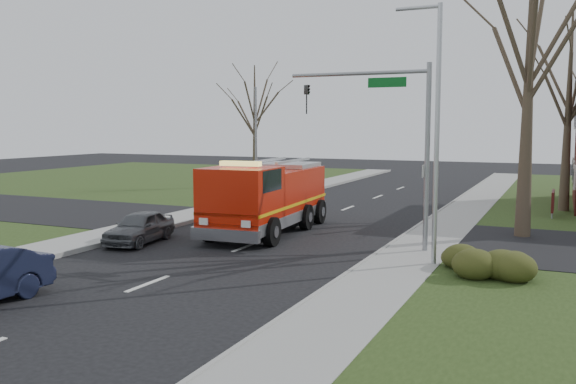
% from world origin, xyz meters
% --- Properties ---
extents(ground, '(120.00, 120.00, 0.00)m').
position_xyz_m(ground, '(0.00, 0.00, 0.00)').
color(ground, black).
rests_on(ground, ground).
extents(sidewalk_right, '(2.40, 80.00, 0.15)m').
position_xyz_m(sidewalk_right, '(6.20, 0.00, 0.07)').
color(sidewalk_right, gray).
rests_on(sidewalk_right, ground).
extents(sidewalk_left, '(2.40, 80.00, 0.15)m').
position_xyz_m(sidewalk_left, '(-6.20, 0.00, 0.07)').
color(sidewalk_left, gray).
rests_on(sidewalk_left, ground).
extents(health_center_sign, '(0.12, 2.00, 1.40)m').
position_xyz_m(health_center_sign, '(10.50, 12.50, 0.88)').
color(health_center_sign, '#451110').
rests_on(health_center_sign, ground).
extents(hedge_corner, '(2.80, 2.00, 0.90)m').
position_xyz_m(hedge_corner, '(9.00, -1.00, 0.58)').
color(hedge_corner, '#2C3312').
rests_on(hedge_corner, lawn_right).
extents(bare_tree_near, '(6.00, 6.00, 12.00)m').
position_xyz_m(bare_tree_near, '(9.50, 6.00, 7.41)').
color(bare_tree_near, '#3E2F24').
rests_on(bare_tree_near, ground).
extents(bare_tree_far, '(5.25, 5.25, 10.50)m').
position_xyz_m(bare_tree_far, '(11.00, 15.00, 6.49)').
color(bare_tree_far, '#3E2F24').
rests_on(bare_tree_far, ground).
extents(bare_tree_left, '(4.50, 4.50, 9.00)m').
position_xyz_m(bare_tree_left, '(-10.00, 20.00, 5.56)').
color(bare_tree_left, '#3E2F24').
rests_on(bare_tree_left, ground).
extents(traffic_signal_mast, '(5.29, 0.18, 6.80)m').
position_xyz_m(traffic_signal_mast, '(5.21, 1.50, 4.71)').
color(traffic_signal_mast, gray).
rests_on(traffic_signal_mast, ground).
extents(streetlight_pole, '(1.48, 0.16, 8.40)m').
position_xyz_m(streetlight_pole, '(7.14, -0.50, 4.55)').
color(streetlight_pole, '#B7BABF').
rests_on(streetlight_pole, ground).
extents(utility_pole_far, '(0.14, 0.14, 7.00)m').
position_xyz_m(utility_pole_far, '(-6.80, 14.00, 3.50)').
color(utility_pole_far, gray).
rests_on(utility_pole_far, ground).
extents(fire_engine, '(3.45, 8.18, 3.23)m').
position_xyz_m(fire_engine, '(-0.67, 3.10, 1.46)').
color(fire_engine, red).
rests_on(fire_engine, ground).
extents(parked_car_maroon, '(2.00, 3.88, 1.26)m').
position_xyz_m(parked_car_maroon, '(-4.20, -1.00, 0.63)').
color(parked_car_maroon, '#515458').
rests_on(parked_car_maroon, ground).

